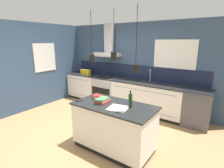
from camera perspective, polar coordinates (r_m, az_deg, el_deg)
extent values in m
plane|color=#A87F51|center=(4.34, -6.80, -14.65)|extent=(16.00, 16.00, 0.00)
cube|color=#354C6B|center=(5.54, 6.93, 5.89)|extent=(5.60, 0.06, 2.60)
cube|color=#141C38|center=(5.53, 6.68, 4.05)|extent=(4.42, 0.02, 0.43)
cube|color=white|center=(5.00, 19.63, 8.01)|extent=(1.12, 0.01, 0.96)
cube|color=black|center=(5.01, 19.66, 8.02)|extent=(1.04, 0.01, 0.88)
cube|color=#B5B5BA|center=(5.71, -1.45, 9.67)|extent=(0.80, 0.46, 0.12)
cube|color=#B5B5BA|center=(5.76, -0.94, 14.79)|extent=(0.26, 0.20, 0.90)
cylinder|color=black|center=(3.31, -6.82, 16.28)|extent=(0.01, 0.01, 0.78)
cylinder|color=black|center=(3.33, -6.58, 8.34)|extent=(0.11, 0.11, 0.14)
sphere|color=#F9D18C|center=(3.33, -6.58, 8.34)|extent=(0.06, 0.06, 0.06)
cylinder|color=black|center=(3.11, 0.61, 17.13)|extent=(0.01, 0.01, 0.71)
cylinder|color=black|center=(3.11, 0.59, 9.25)|extent=(0.11, 0.11, 0.14)
sphere|color=#F9D18C|center=(3.11, 0.59, 9.25)|extent=(0.06, 0.06, 0.06)
cylinder|color=black|center=(2.78, 8.05, 15.57)|extent=(0.01, 0.01, 0.89)
cylinder|color=black|center=(2.81, 7.69, 5.03)|extent=(0.11, 0.11, 0.14)
sphere|color=#F9D18C|center=(2.81, 7.69, 5.03)|extent=(0.06, 0.06, 0.06)
cube|color=#354C6B|center=(6.16, -19.95, 5.98)|extent=(0.06, 3.80, 2.60)
cube|color=white|center=(6.01, -21.07, 8.11)|extent=(0.01, 0.76, 0.88)
cube|color=black|center=(6.02, -21.11, 8.11)|extent=(0.01, 0.68, 0.80)
cube|color=black|center=(6.61, -8.54, -4.01)|extent=(1.11, 0.56, 0.09)
cube|color=white|center=(6.46, -8.86, -0.37)|extent=(1.14, 0.62, 0.79)
cube|color=gray|center=(6.18, -10.96, 1.51)|extent=(1.01, 0.01, 0.01)
cube|color=gray|center=(6.32, -10.73, -3.36)|extent=(1.01, 0.01, 0.01)
cube|color=#232626|center=(6.37, -9.00, 3.20)|extent=(1.17, 0.64, 0.03)
cube|color=black|center=(5.33, 11.14, -8.65)|extent=(2.01, 0.56, 0.09)
cube|color=white|center=(5.15, 11.24, -4.23)|extent=(2.07, 0.62, 0.79)
cube|color=gray|center=(4.79, 9.87, -2.10)|extent=(1.83, 0.01, 0.01)
cube|color=gray|center=(4.97, 9.60, -8.20)|extent=(1.83, 0.01, 0.01)
cube|color=#232626|center=(5.04, 11.46, 0.20)|extent=(2.10, 0.64, 0.03)
cube|color=#262628|center=(5.08, 11.69, 0.44)|extent=(0.48, 0.34, 0.01)
cylinder|color=#B5B5BA|center=(5.16, 12.37, 2.69)|extent=(0.02, 0.02, 0.36)
sphere|color=#B5B5BA|center=(5.13, 12.47, 4.66)|extent=(0.03, 0.03, 0.03)
cylinder|color=#B5B5BA|center=(5.07, 12.20, 4.35)|extent=(0.02, 0.12, 0.02)
cube|color=#B5B5BA|center=(5.86, -1.84, -2.22)|extent=(0.81, 0.62, 0.87)
cube|color=black|center=(5.63, -3.78, -3.30)|extent=(0.70, 0.02, 0.44)
cylinder|color=#B5B5BA|center=(5.55, -3.96, -1.09)|extent=(0.61, 0.02, 0.02)
cube|color=#B5B5BA|center=(5.52, -3.87, 0.86)|extent=(0.70, 0.02, 0.07)
cube|color=#2D2D30|center=(5.75, -1.88, 2.14)|extent=(0.81, 0.60, 0.04)
cylinder|color=black|center=(5.93, -2.52, 2.67)|extent=(0.17, 0.17, 0.00)
cylinder|color=black|center=(5.74, 0.07, 2.31)|extent=(0.17, 0.17, 0.00)
cylinder|color=black|center=(5.76, -3.83, 2.32)|extent=(0.17, 0.17, 0.00)
cylinder|color=black|center=(5.56, -1.20, 1.93)|extent=(0.17, 0.17, 0.00)
cube|color=#4C4C51|center=(4.82, 26.11, -7.22)|extent=(0.61, 0.62, 0.89)
cube|color=black|center=(4.69, 26.70, -2.01)|extent=(0.61, 0.62, 0.02)
cylinder|color=#4C4C51|center=(4.39, 25.92, -4.02)|extent=(0.46, 0.02, 0.02)
cube|color=black|center=(3.67, 0.62, -19.53)|extent=(1.44, 0.73, 0.09)
cube|color=white|center=(3.45, 0.64, -13.42)|extent=(1.50, 0.76, 0.79)
cube|color=#232626|center=(3.28, 0.66, -7.06)|extent=(1.55, 0.81, 0.03)
cylinder|color=#193319|center=(3.13, 5.99, -5.51)|extent=(0.07, 0.07, 0.25)
cylinder|color=#193319|center=(3.08, 6.06, -2.87)|extent=(0.03, 0.03, 0.06)
cylinder|color=#262628|center=(3.07, 6.07, -2.30)|extent=(0.03, 0.03, 0.01)
cube|color=#B2332D|center=(3.41, -3.05, -5.66)|extent=(0.23, 0.29, 0.03)
cube|color=#4C7F4C|center=(3.42, -3.25, -4.98)|extent=(0.20, 0.30, 0.04)
cube|color=red|center=(3.60, -4.77, -4.25)|extent=(0.19, 0.13, 0.08)
cube|color=white|center=(3.55, -5.46, -4.52)|extent=(0.11, 0.01, 0.04)
cube|color=silver|center=(3.12, 2.00, -7.85)|extent=(0.39, 0.37, 0.01)
cube|color=gold|center=(6.31, -8.62, 3.99)|extent=(0.34, 0.18, 0.16)
cylinder|color=black|center=(6.30, -8.65, 4.89)|extent=(0.20, 0.02, 0.02)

